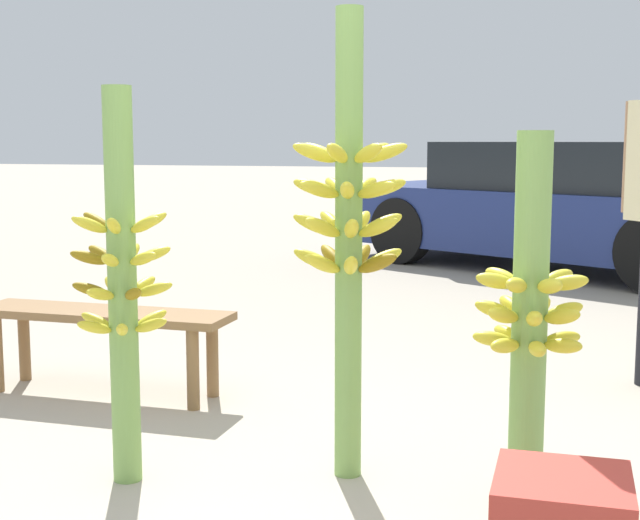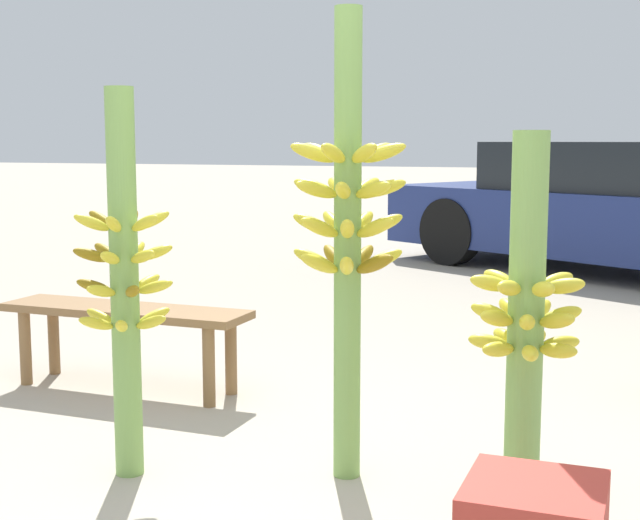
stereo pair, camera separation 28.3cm
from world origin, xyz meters
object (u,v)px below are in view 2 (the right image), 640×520
at_px(parked_car, 619,208).
at_px(market_bench, 125,321).
at_px(banana_stalk_left, 124,282).
at_px(banana_stalk_right, 526,321).
at_px(banana_stalk_center, 348,232).

bearing_deg(parked_car, market_bench, -173.96).
xyz_separation_m(banana_stalk_left, parked_car, (1.50, 6.22, -0.12)).
relative_size(banana_stalk_right, market_bench, 0.98).
distance_m(banana_stalk_left, banana_stalk_right, 1.46).
bearing_deg(banana_stalk_right, banana_stalk_center, 174.44).
bearing_deg(parked_car, banana_stalk_center, -158.34).
distance_m(banana_stalk_right, parked_car, 6.00).
distance_m(banana_stalk_left, banana_stalk_center, 0.85).
bearing_deg(banana_stalk_right, parked_car, 89.45).
bearing_deg(market_bench, banana_stalk_center, -26.00).
height_order(banana_stalk_right, market_bench, banana_stalk_right).
xyz_separation_m(banana_stalk_center, parked_car, (0.72, 5.94, -0.31)).
height_order(market_bench, parked_car, parked_car).
distance_m(banana_stalk_left, market_bench, 1.26).
bearing_deg(banana_stalk_center, banana_stalk_right, -5.56).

